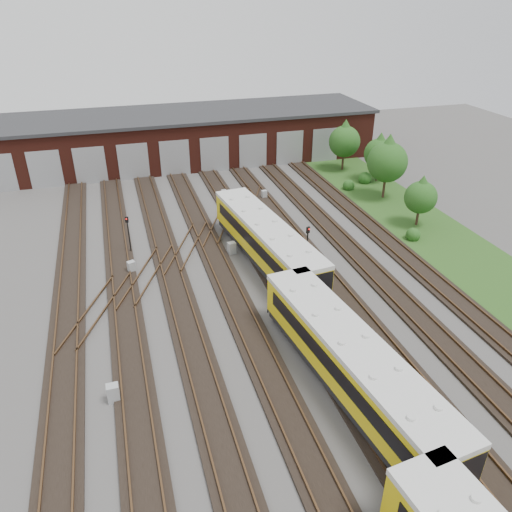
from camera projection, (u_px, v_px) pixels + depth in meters
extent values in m
plane|color=#44413F|center=(280.00, 332.00, 34.26)|extent=(120.00, 120.00, 0.00)
cube|color=black|center=(65.00, 370.00, 30.72)|extent=(2.40, 70.00, 0.18)
cube|color=#513720|center=(52.00, 370.00, 30.46)|extent=(0.10, 70.00, 0.15)
cube|color=#513720|center=(76.00, 366.00, 30.82)|extent=(0.10, 70.00, 0.15)
cube|color=black|center=(131.00, 358.00, 31.72)|extent=(2.40, 70.00, 0.18)
cube|color=#513720|center=(119.00, 358.00, 31.46)|extent=(0.10, 70.00, 0.15)
cube|color=#513720|center=(142.00, 354.00, 31.82)|extent=(0.10, 70.00, 0.15)
cube|color=black|center=(193.00, 346.00, 32.72)|extent=(2.40, 70.00, 0.18)
cube|color=#513720|center=(182.00, 346.00, 32.46)|extent=(0.10, 70.00, 0.15)
cube|color=#513720|center=(204.00, 343.00, 32.82)|extent=(0.10, 70.00, 0.15)
cube|color=black|center=(252.00, 336.00, 33.72)|extent=(2.40, 70.00, 0.18)
cube|color=#513720|center=(241.00, 336.00, 33.46)|extent=(0.10, 70.00, 0.15)
cube|color=#513720|center=(262.00, 332.00, 33.82)|extent=(0.10, 70.00, 0.15)
cube|color=black|center=(307.00, 326.00, 34.72)|extent=(2.40, 70.00, 0.18)
cube|color=#513720|center=(297.00, 325.00, 34.46)|extent=(0.10, 70.00, 0.15)
cube|color=#513720|center=(316.00, 322.00, 34.82)|extent=(0.10, 70.00, 0.15)
cube|color=black|center=(359.00, 316.00, 35.72)|extent=(2.40, 70.00, 0.18)
cube|color=#513720|center=(350.00, 316.00, 35.46)|extent=(0.10, 70.00, 0.15)
cube|color=#513720|center=(368.00, 313.00, 35.82)|extent=(0.10, 70.00, 0.15)
cube|color=black|center=(408.00, 307.00, 36.72)|extent=(2.40, 70.00, 0.18)
cube|color=#513720|center=(400.00, 307.00, 36.46)|extent=(0.10, 70.00, 0.15)
cube|color=#513720|center=(417.00, 304.00, 36.82)|extent=(0.10, 70.00, 0.15)
cube|color=black|center=(454.00, 298.00, 37.72)|extent=(2.40, 70.00, 0.18)
cube|color=#513720|center=(447.00, 298.00, 37.46)|extent=(0.10, 70.00, 0.15)
cube|color=#513720|center=(463.00, 295.00, 37.82)|extent=(0.10, 70.00, 0.15)
cube|color=#513720|center=(147.00, 274.00, 40.55)|extent=(5.40, 9.62, 0.15)
cube|color=#513720|center=(187.00, 246.00, 44.92)|extent=(5.40, 9.62, 0.15)
cube|color=#513720|center=(221.00, 223.00, 49.29)|extent=(5.40, 9.62, 0.15)
cube|color=#513720|center=(97.00, 309.00, 36.19)|extent=(5.40, 9.62, 0.15)
cube|color=#513720|center=(248.00, 203.00, 53.65)|extent=(5.40, 9.62, 0.15)
cube|color=#491A12|center=(183.00, 138.00, 66.48)|extent=(50.00, 12.00, 6.00)
cube|color=#2A2B2D|center=(181.00, 114.00, 64.97)|extent=(51.00, 12.50, 0.40)
cube|color=#959699|center=(45.00, 169.00, 57.55)|extent=(3.60, 0.12, 4.40)
cube|color=#959699|center=(90.00, 166.00, 58.80)|extent=(3.60, 0.12, 4.40)
cube|color=#959699|center=(134.00, 162.00, 60.05)|extent=(3.60, 0.12, 4.40)
cube|color=#959699|center=(175.00, 158.00, 61.30)|extent=(3.60, 0.12, 4.40)
cube|color=#959699|center=(215.00, 155.00, 62.55)|extent=(3.60, 0.12, 4.40)
cube|color=#959699|center=(253.00, 151.00, 63.80)|extent=(3.60, 0.12, 4.40)
cube|color=#959699|center=(290.00, 148.00, 65.05)|extent=(3.60, 0.12, 4.40)
cube|color=#959699|center=(325.00, 145.00, 66.30)|extent=(3.60, 0.12, 4.40)
cube|color=#274B19|center=(434.00, 235.00, 47.42)|extent=(8.00, 55.00, 0.05)
cube|color=black|center=(349.00, 383.00, 28.92)|extent=(4.50, 16.83, 0.67)
cube|color=#D3BB0B|center=(352.00, 362.00, 28.17)|extent=(4.83, 16.87, 2.44)
cube|color=silver|center=(354.00, 343.00, 27.51)|extent=(4.94, 16.88, 0.33)
cube|color=black|center=(329.00, 365.00, 27.53)|extent=(1.80, 14.55, 0.94)
cube|color=black|center=(374.00, 352.00, 28.55)|extent=(1.80, 14.55, 0.94)
cube|color=black|center=(266.00, 256.00, 42.38)|extent=(4.50, 16.83, 0.67)
cube|color=#D3BB0B|center=(266.00, 240.00, 41.64)|extent=(4.83, 16.87, 2.44)
cube|color=silver|center=(266.00, 225.00, 40.97)|extent=(4.94, 16.88, 0.33)
cube|color=black|center=(250.00, 240.00, 40.99)|extent=(1.80, 14.55, 0.94)
cube|color=black|center=(282.00, 234.00, 42.01)|extent=(1.80, 14.55, 0.94)
cylinder|color=black|center=(129.00, 238.00, 43.66)|extent=(0.10, 0.10, 2.96)
cube|color=black|center=(127.00, 220.00, 42.83)|extent=(0.29, 0.23, 0.52)
sphere|color=#FD120E|center=(127.00, 219.00, 42.70)|extent=(0.12, 0.12, 0.12)
cylinder|color=black|center=(268.00, 300.00, 35.75)|extent=(0.09, 0.09, 2.21)
cube|color=black|center=(268.00, 284.00, 35.12)|extent=(0.25, 0.20, 0.43)
sphere|color=#FD120E|center=(269.00, 284.00, 35.01)|extent=(0.10, 0.10, 0.10)
cylinder|color=black|center=(282.00, 256.00, 41.31)|extent=(0.10, 0.10, 2.36)
cube|color=black|center=(283.00, 241.00, 40.62)|extent=(0.29, 0.21, 0.52)
sphere|color=#FD120E|center=(283.00, 240.00, 40.49)|extent=(0.12, 0.12, 0.12)
cylinder|color=black|center=(307.00, 250.00, 41.32)|extent=(0.11, 0.11, 3.20)
cube|color=black|center=(308.00, 230.00, 40.42)|extent=(0.32, 0.27, 0.55)
sphere|color=#FD120E|center=(309.00, 229.00, 40.27)|extent=(0.13, 0.13, 0.13)
cube|color=#A4A6A9|center=(113.00, 393.00, 28.32)|extent=(0.69, 0.58, 1.14)
cube|color=#A4A6A9|center=(132.00, 267.00, 41.11)|extent=(0.73, 0.67, 1.00)
cube|color=#A4A6A9|center=(232.00, 248.00, 43.95)|extent=(0.74, 0.65, 1.10)
cube|color=#A4A6A9|center=(224.00, 194.00, 55.61)|extent=(0.57, 0.48, 0.90)
cube|color=#A4A6A9|center=(264.00, 194.00, 55.39)|extent=(0.60, 0.51, 0.93)
cylinder|color=#372319|center=(343.00, 162.00, 63.72)|extent=(0.27, 0.27, 2.01)
sphere|color=#194313|center=(344.00, 142.00, 62.44)|extent=(3.90, 3.90, 3.90)
cone|color=#194313|center=(345.00, 130.00, 61.78)|extent=(3.35, 3.35, 2.79)
cylinder|color=#372319|center=(377.00, 174.00, 60.13)|extent=(0.25, 0.25, 1.84)
sphere|color=#194313|center=(379.00, 154.00, 58.95)|extent=(3.58, 3.58, 3.58)
cone|color=#194313|center=(380.00, 143.00, 58.34)|extent=(3.07, 3.07, 2.56)
cylinder|color=#372319|center=(384.00, 188.00, 55.29)|extent=(0.28, 0.28, 2.24)
sphere|color=#194313|center=(387.00, 162.00, 53.86)|extent=(4.35, 4.35, 4.35)
cone|color=#194313|center=(389.00, 148.00, 53.11)|extent=(3.73, 3.73, 3.11)
cylinder|color=#372319|center=(417.00, 218.00, 49.05)|extent=(0.25, 0.25, 1.61)
sphere|color=#194313|center=(421.00, 197.00, 48.02)|extent=(3.13, 3.13, 3.13)
cone|color=#194313|center=(423.00, 186.00, 47.48)|extent=(2.68, 2.68, 2.24)
sphere|color=#194313|center=(413.00, 233.00, 46.34)|extent=(1.35, 1.35, 1.35)
sphere|color=#194313|center=(349.00, 184.00, 57.71)|extent=(1.35, 1.35, 1.35)
sphere|color=#194313|center=(365.00, 177.00, 59.62)|extent=(1.56, 1.56, 1.56)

